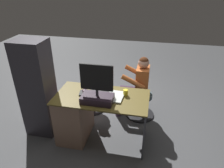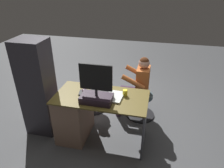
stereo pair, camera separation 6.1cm
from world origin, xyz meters
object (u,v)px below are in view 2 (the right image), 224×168
at_px(desk, 79,114).
at_px(visitor_chair, 141,104).
at_px(teddy_bear, 92,80).
at_px(office_chair_teddy, 93,97).
at_px(computer_mouse, 84,90).
at_px(cup, 125,93).
at_px(tv_remote, 81,92).
at_px(keyboard, 104,92).
at_px(monitor, 96,92).
at_px(person, 137,83).

height_order(desk, visitor_chair, desk).
bearing_deg(teddy_bear, office_chair_teddy, 90.00).
distance_m(computer_mouse, cup, 0.59).
bearing_deg(teddy_bear, desk, 92.50).
xyz_separation_m(tv_remote, teddy_bear, (0.07, -0.71, -0.16)).
bearing_deg(office_chair_teddy, keyboard, 122.60).
xyz_separation_m(monitor, tv_remote, (0.28, -0.16, -0.13)).
height_order(desk, tv_remote, tv_remote).
bearing_deg(office_chair_teddy, tv_remote, 95.95).
height_order(keyboard, teddy_bear, teddy_bear).
height_order(keyboard, office_chair_teddy, keyboard).
height_order(monitor, office_chair_teddy, monitor).
relative_size(keyboard, computer_mouse, 4.38).
bearing_deg(keyboard, tv_remote, 13.91).
height_order(office_chair_teddy, visitor_chair, same).
xyz_separation_m(monitor, cup, (-0.34, -0.23, -0.09)).
bearing_deg(office_chair_teddy, cup, 138.06).
xyz_separation_m(computer_mouse, cup, (-0.59, -0.01, 0.03)).
bearing_deg(teddy_bear, computer_mouse, 98.86).
xyz_separation_m(desk, cup, (-0.66, -0.10, 0.40)).
height_order(cup, person, person).
height_order(desk, office_chair_teddy, desk).
height_order(monitor, visitor_chair, monitor).
relative_size(keyboard, tv_remote, 2.80).
xyz_separation_m(computer_mouse, office_chair_teddy, (0.10, -0.63, -0.51)).
bearing_deg(person, tv_remote, 44.37).
bearing_deg(monitor, teddy_bear, -67.83).
height_order(cup, tv_remote, cup).
bearing_deg(computer_mouse, desk, 50.95).
bearing_deg(visitor_chair, teddy_bear, -0.55).
distance_m(keyboard, tv_remote, 0.33).
bearing_deg(desk, visitor_chair, -139.49).
height_order(monitor, tv_remote, monitor).
xyz_separation_m(teddy_bear, person, (-0.79, 0.01, 0.03)).
height_order(desk, teddy_bear, teddy_bear).
height_order(monitor, computer_mouse, monitor).
xyz_separation_m(desk, teddy_bear, (0.03, -0.73, 0.21)).
distance_m(keyboard, computer_mouse, 0.29).
height_order(computer_mouse, tv_remote, computer_mouse).
distance_m(desk, office_chair_teddy, 0.73).
xyz_separation_m(cup, person, (-0.10, -0.63, -0.16)).
bearing_deg(person, keyboard, 57.57).
bearing_deg(computer_mouse, cup, -178.71).
distance_m(monitor, cup, 0.42).
bearing_deg(person, visitor_chair, -179.70).
distance_m(keyboard, cup, 0.30).
relative_size(desk, office_chair_teddy, 2.92).
relative_size(computer_mouse, visitor_chair, 0.19).
bearing_deg(tv_remote, keyboard, -176.73).
bearing_deg(computer_mouse, teddy_bear, -81.14).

